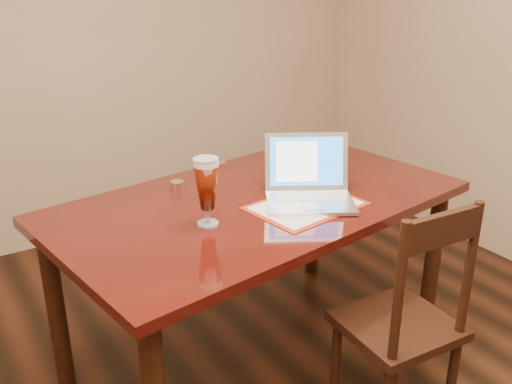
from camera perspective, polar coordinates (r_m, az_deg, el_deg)
dining_table at (r=2.49m, az=0.24°, el=-2.61°), size 1.87×1.22×1.09m
dining_chair at (r=2.34m, az=14.60°, el=-12.52°), size 0.44×0.42×0.98m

